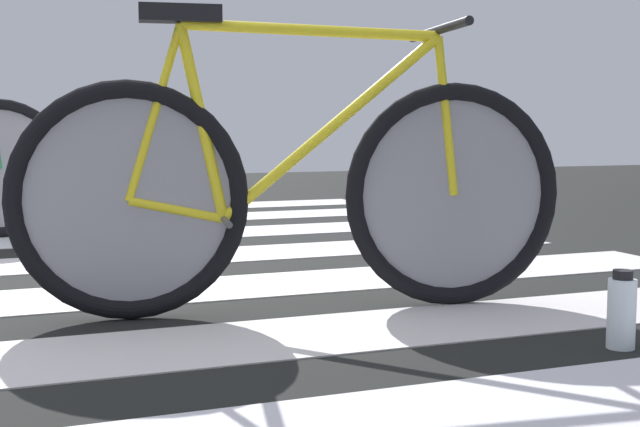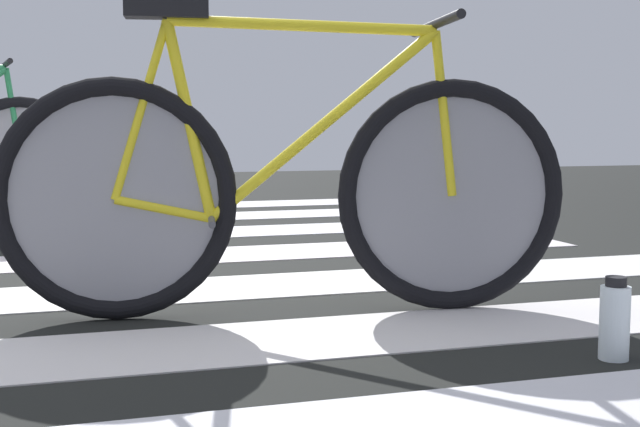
# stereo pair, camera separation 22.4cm
# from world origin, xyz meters

# --- Properties ---
(crosswalk_markings) EXTENTS (5.48, 6.50, 0.00)m
(crosswalk_markings) POSITION_xyz_m (0.01, -0.03, 0.02)
(crosswalk_markings) COLOR silver
(crosswalk_markings) RESTS_ON ground
(bicycle_1_of_2) EXTENTS (1.72, 0.53, 0.93)m
(bicycle_1_of_2) POSITION_xyz_m (0.87, -0.49, 0.41)
(bicycle_1_of_2) COLOR black
(bicycle_1_of_2) RESTS_ON ground
(water_bottle) EXTENTS (0.07, 0.07, 0.21)m
(water_bottle) POSITION_xyz_m (1.52, -1.21, 0.12)
(water_bottle) COLOR white
(water_bottle) RESTS_ON ground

